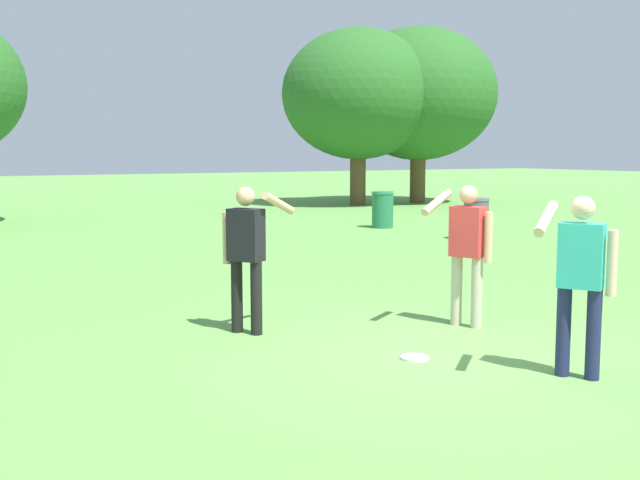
{
  "coord_description": "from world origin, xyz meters",
  "views": [
    {
      "loc": [
        -4.74,
        -5.86,
        2.04
      ],
      "look_at": [
        -0.28,
        1.87,
        1.0
      ],
      "focal_mm": 43.34,
      "sensor_mm": 36.0,
      "label": 1
    }
  ],
  "objects_px": {
    "person_catcher": "(247,248)",
    "trash_can_further_along": "(383,210)",
    "tree_far_right": "(419,94)",
    "person_bystander": "(467,245)",
    "frisbee": "(415,358)",
    "tree_broad_center": "(358,94)",
    "trash_can_beside_table": "(476,219)",
    "person_thrower": "(580,272)"
  },
  "relations": [
    {
      "from": "person_catcher",
      "to": "person_bystander",
      "type": "relative_size",
      "value": 1.0
    },
    {
      "from": "person_catcher",
      "to": "tree_far_right",
      "type": "xyz_separation_m",
      "value": [
        14.8,
        16.4,
        3.22
      ]
    },
    {
      "from": "person_bystander",
      "to": "frisbee",
      "type": "distance_m",
      "value": 1.87
    },
    {
      "from": "person_thrower",
      "to": "person_catcher",
      "type": "height_order",
      "value": "same"
    },
    {
      "from": "trash_can_beside_table",
      "to": "tree_broad_center",
      "type": "bearing_deg",
      "value": 70.72
    },
    {
      "from": "person_bystander",
      "to": "frisbee",
      "type": "height_order",
      "value": "person_bystander"
    },
    {
      "from": "person_bystander",
      "to": "trash_can_further_along",
      "type": "height_order",
      "value": "person_bystander"
    },
    {
      "from": "person_thrower",
      "to": "tree_broad_center",
      "type": "bearing_deg",
      "value": 62.33
    },
    {
      "from": "tree_broad_center",
      "to": "tree_far_right",
      "type": "height_order",
      "value": "tree_far_right"
    },
    {
      "from": "trash_can_further_along",
      "to": "tree_far_right",
      "type": "height_order",
      "value": "tree_far_right"
    },
    {
      "from": "person_bystander",
      "to": "tree_broad_center",
      "type": "bearing_deg",
      "value": 60.8
    },
    {
      "from": "person_thrower",
      "to": "trash_can_further_along",
      "type": "relative_size",
      "value": 1.71
    },
    {
      "from": "trash_can_beside_table",
      "to": "trash_can_further_along",
      "type": "xyz_separation_m",
      "value": [
        -0.27,
        3.36,
        0.0
      ]
    },
    {
      "from": "tree_far_right",
      "to": "tree_broad_center",
      "type": "bearing_deg",
      "value": 176.04
    },
    {
      "from": "person_thrower",
      "to": "person_bystander",
      "type": "distance_m",
      "value": 2.13
    },
    {
      "from": "frisbee",
      "to": "tree_far_right",
      "type": "height_order",
      "value": "tree_far_right"
    },
    {
      "from": "person_bystander",
      "to": "tree_broad_center",
      "type": "xyz_separation_m",
      "value": [
        9.81,
        17.56,
        3.13
      ]
    },
    {
      "from": "frisbee",
      "to": "person_bystander",
      "type": "bearing_deg",
      "value": 31.62
    },
    {
      "from": "person_catcher",
      "to": "trash_can_further_along",
      "type": "height_order",
      "value": "person_catcher"
    },
    {
      "from": "tree_broad_center",
      "to": "tree_far_right",
      "type": "xyz_separation_m",
      "value": [
        2.65,
        -0.18,
        0.09
      ]
    },
    {
      "from": "trash_can_further_along",
      "to": "tree_broad_center",
      "type": "height_order",
      "value": "tree_broad_center"
    },
    {
      "from": "person_thrower",
      "to": "trash_can_further_along",
      "type": "height_order",
      "value": "person_thrower"
    },
    {
      "from": "trash_can_further_along",
      "to": "trash_can_beside_table",
      "type": "bearing_deg",
      "value": -85.4
    },
    {
      "from": "trash_can_beside_table",
      "to": "frisbee",
      "type": "bearing_deg",
      "value": -134.55
    },
    {
      "from": "person_thrower",
      "to": "frisbee",
      "type": "relative_size",
      "value": 5.9
    },
    {
      "from": "tree_far_right",
      "to": "frisbee",
      "type": "bearing_deg",
      "value": -127.21
    },
    {
      "from": "person_thrower",
      "to": "trash_can_beside_table",
      "type": "height_order",
      "value": "person_thrower"
    },
    {
      "from": "trash_can_beside_table",
      "to": "trash_can_further_along",
      "type": "relative_size",
      "value": 1.0
    },
    {
      "from": "frisbee",
      "to": "tree_broad_center",
      "type": "height_order",
      "value": "tree_broad_center"
    },
    {
      "from": "trash_can_beside_table",
      "to": "trash_can_further_along",
      "type": "distance_m",
      "value": 3.37
    },
    {
      "from": "person_thrower",
      "to": "trash_can_beside_table",
      "type": "relative_size",
      "value": 1.71
    },
    {
      "from": "person_thrower",
      "to": "trash_can_further_along",
      "type": "xyz_separation_m",
      "value": [
        6.21,
        12.07,
        -0.48
      ]
    },
    {
      "from": "tree_far_right",
      "to": "trash_can_further_along",
      "type": "bearing_deg",
      "value": -132.4
    },
    {
      "from": "person_bystander",
      "to": "tree_far_right",
      "type": "height_order",
      "value": "tree_far_right"
    },
    {
      "from": "person_bystander",
      "to": "frisbee",
      "type": "bearing_deg",
      "value": -148.38
    },
    {
      "from": "person_thrower",
      "to": "trash_can_further_along",
      "type": "bearing_deg",
      "value": 62.78
    },
    {
      "from": "trash_can_beside_table",
      "to": "tree_broad_center",
      "type": "height_order",
      "value": "tree_broad_center"
    },
    {
      "from": "person_thrower",
      "to": "tree_broad_center",
      "type": "xyz_separation_m",
      "value": [
        10.3,
        19.64,
        3.13
      ]
    },
    {
      "from": "person_bystander",
      "to": "tree_far_right",
      "type": "bearing_deg",
      "value": 54.35
    },
    {
      "from": "person_catcher",
      "to": "trash_can_further_along",
      "type": "relative_size",
      "value": 1.71
    },
    {
      "from": "frisbee",
      "to": "tree_broad_center",
      "type": "bearing_deg",
      "value": 58.71
    },
    {
      "from": "person_bystander",
      "to": "tree_broad_center",
      "type": "distance_m",
      "value": 20.36
    }
  ]
}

